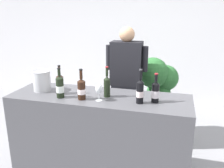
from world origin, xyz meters
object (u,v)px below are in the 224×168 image
object	(u,v)px
wine_glass	(99,89)
potted_shrub	(159,85)
wine_bottle_5	(155,92)
ice_bucket	(42,81)
wine_bottle_0	(60,84)
wine_bottle_2	(107,86)
wine_bottle_3	(82,89)
wine_bottle_1	(60,87)
wine_bottle_4	(140,91)
person_server	(126,91)

from	to	relation	value
wine_glass	potted_shrub	distance (m)	1.43
wine_bottle_5	ice_bucket	distance (m)	1.32
wine_bottle_0	wine_bottle_2	world-z (taller)	wine_bottle_2
wine_bottle_3	wine_glass	bearing A→B (deg)	3.41
wine_bottle_3	potted_shrub	world-z (taller)	wine_bottle_3
wine_bottle_1	wine_glass	world-z (taller)	wine_bottle_1
wine_bottle_4	person_server	size ratio (longest dim) A/B	0.21
wine_bottle_1	ice_bucket	xyz separation A→B (m)	(-0.31, 0.16, -0.00)
wine_bottle_1	wine_glass	distance (m)	0.44
wine_bottle_3	wine_bottle_4	world-z (taller)	wine_bottle_4
wine_bottle_5	person_server	world-z (taller)	person_server
wine_bottle_4	wine_bottle_3	bearing A→B (deg)	-175.30
wine_bottle_4	wine_bottle_5	world-z (taller)	wine_bottle_4
wine_bottle_0	wine_bottle_5	distance (m)	1.06
wine_bottle_1	wine_bottle_4	distance (m)	0.86
wine_bottle_1	wine_bottle_4	bearing A→B (deg)	3.75
wine_bottle_2	potted_shrub	xyz separation A→B (m)	(0.48, 1.16, -0.30)
wine_bottle_3	wine_bottle_4	size ratio (longest dim) A/B	0.93
person_server	potted_shrub	distance (m)	0.62
ice_bucket	wine_bottle_1	bearing A→B (deg)	-26.92
wine_bottle_4	potted_shrub	distance (m)	1.30
wine_bottle_5	potted_shrub	distance (m)	1.22
person_server	potted_shrub	bearing A→B (deg)	48.38
wine_bottle_0	potted_shrub	xyz separation A→B (m)	(1.01, 1.21, -0.29)
ice_bucket	potted_shrub	xyz separation A→B (m)	(1.27, 1.16, -0.29)
person_server	wine_bottle_5	bearing A→B (deg)	-57.95
wine_bottle_3	potted_shrub	bearing A→B (deg)	61.45
wine_bottle_0	wine_bottle_5	bearing A→B (deg)	0.88
wine_bottle_3	wine_bottle_5	size ratio (longest dim) A/B	1.08
wine_bottle_5	ice_bucket	xyz separation A→B (m)	(-1.32, 0.03, 0.01)
person_server	potted_shrub	size ratio (longest dim) A/B	1.36
wine_bottle_0	ice_bucket	world-z (taller)	wine_bottle_0
ice_bucket	wine_glass	bearing A→B (deg)	-10.72
wine_bottle_5	wine_bottle_0	bearing A→B (deg)	-179.12
wine_glass	ice_bucket	size ratio (longest dim) A/B	0.76
wine_bottle_0	wine_bottle_2	size ratio (longest dim) A/B	0.97
wine_bottle_1	wine_bottle_2	world-z (taller)	wine_bottle_2
wine_bottle_2	wine_glass	distance (m)	0.15
wine_bottle_1	wine_bottle_3	distance (m)	0.25
wine_bottle_3	person_server	distance (m)	0.94
wine_bottle_2	wine_bottle_0	bearing A→B (deg)	-175.29
wine_bottle_5	potted_shrub	bearing A→B (deg)	92.25
wine_bottle_5	wine_bottle_2	bearing A→B (deg)	176.94
wine_bottle_4	wine_bottle_2	bearing A→B (deg)	165.28
wine_bottle_4	wine_bottle_0	bearing A→B (deg)	176.61
potted_shrub	wine_bottle_3	bearing A→B (deg)	-118.55
wine_bottle_4	wine_glass	bearing A→B (deg)	-174.73
wine_bottle_4	wine_glass	world-z (taller)	wine_bottle_4
wine_bottle_2	wine_bottle_4	distance (m)	0.39
person_server	potted_shrub	xyz separation A→B (m)	(0.41, 0.46, -0.01)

